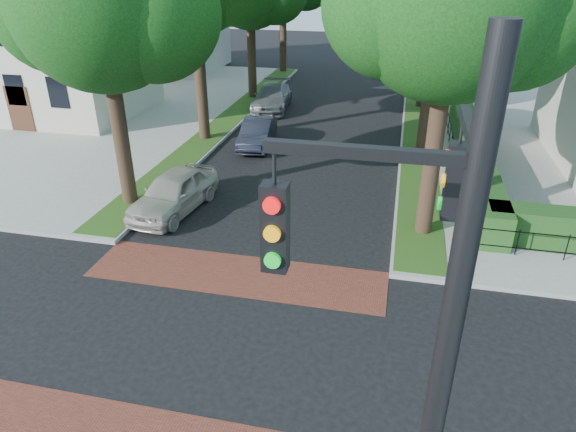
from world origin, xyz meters
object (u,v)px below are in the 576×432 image
(parked_car_rear, at_px, (272,97))
(parked_car_middle, at_px, (257,133))
(parked_car_front, at_px, (174,192))
(traffic_signal, at_px, (425,340))

(parked_car_rear, bearing_deg, parked_car_middle, -87.20)
(parked_car_middle, bearing_deg, parked_car_front, -102.73)
(traffic_signal, bearing_deg, parked_car_front, 126.89)
(traffic_signal, distance_m, parked_car_front, 14.68)
(traffic_signal, xyz_separation_m, parked_car_front, (-8.49, 11.31, -3.95))
(traffic_signal, bearing_deg, parked_car_rear, 107.95)
(parked_car_middle, distance_m, parked_car_rear, 7.10)
(traffic_signal, distance_m, parked_car_rear, 27.81)
(parked_car_middle, bearing_deg, traffic_signal, -74.03)
(traffic_signal, xyz_separation_m, parked_car_rear, (-8.49, 26.19, -3.96))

